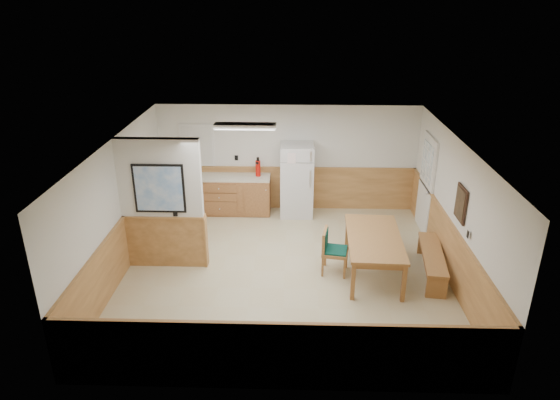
{
  "coord_description": "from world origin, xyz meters",
  "views": [
    {
      "loc": [
        0.16,
        -8.09,
        4.86
      ],
      "look_at": [
        -0.1,
        0.4,
        1.28
      ],
      "focal_mm": 32.0,
      "sensor_mm": 36.0,
      "label": 1
    }
  ],
  "objects_px": {
    "dining_table": "(374,241)",
    "dining_bench": "(432,258)",
    "fire_extinguisher": "(258,168)",
    "dining_chair": "(330,248)",
    "soap_bottle": "(187,172)",
    "refrigerator": "(297,180)"
  },
  "relations": [
    {
      "from": "fire_extinguisher",
      "to": "dining_chair",
      "type": "bearing_deg",
      "value": -73.02
    },
    {
      "from": "refrigerator",
      "to": "fire_extinguisher",
      "type": "distance_m",
      "value": 0.93
    },
    {
      "from": "dining_table",
      "to": "soap_bottle",
      "type": "distance_m",
      "value": 4.77
    },
    {
      "from": "refrigerator",
      "to": "dining_chair",
      "type": "height_order",
      "value": "refrigerator"
    },
    {
      "from": "dining_chair",
      "to": "soap_bottle",
      "type": "distance_m",
      "value": 4.15
    },
    {
      "from": "refrigerator",
      "to": "soap_bottle",
      "type": "bearing_deg",
      "value": 177.87
    },
    {
      "from": "refrigerator",
      "to": "fire_extinguisher",
      "type": "xyz_separation_m",
      "value": [
        -0.89,
        0.1,
        0.25
      ]
    },
    {
      "from": "dining_table",
      "to": "fire_extinguisher",
      "type": "distance_m",
      "value": 3.59
    },
    {
      "from": "soap_bottle",
      "to": "refrigerator",
      "type": "bearing_deg",
      "value": -1.02
    },
    {
      "from": "refrigerator",
      "to": "dining_chair",
      "type": "xyz_separation_m",
      "value": [
        0.63,
        -2.6,
        -0.35
      ]
    },
    {
      "from": "dining_bench",
      "to": "fire_extinguisher",
      "type": "bearing_deg",
      "value": 148.66
    },
    {
      "from": "dining_chair",
      "to": "dining_bench",
      "type": "bearing_deg",
      "value": 8.76
    },
    {
      "from": "fire_extinguisher",
      "to": "soap_bottle",
      "type": "xyz_separation_m",
      "value": [
        -1.64,
        -0.05,
        -0.09
      ]
    },
    {
      "from": "refrigerator",
      "to": "dining_chair",
      "type": "bearing_deg",
      "value": -77.59
    },
    {
      "from": "refrigerator",
      "to": "fire_extinguisher",
      "type": "height_order",
      "value": "refrigerator"
    },
    {
      "from": "dining_table",
      "to": "dining_bench",
      "type": "xyz_separation_m",
      "value": [
        1.08,
        -0.02,
        -0.31
      ]
    },
    {
      "from": "dining_table",
      "to": "dining_chair",
      "type": "xyz_separation_m",
      "value": [
        -0.78,
        0.02,
        -0.17
      ]
    },
    {
      "from": "refrigerator",
      "to": "soap_bottle",
      "type": "xyz_separation_m",
      "value": [
        -2.54,
        0.04,
        0.16
      ]
    },
    {
      "from": "dining_chair",
      "to": "soap_bottle",
      "type": "relative_size",
      "value": 4.09
    },
    {
      "from": "dining_table",
      "to": "dining_bench",
      "type": "distance_m",
      "value": 1.13
    },
    {
      "from": "refrigerator",
      "to": "dining_bench",
      "type": "distance_m",
      "value": 3.66
    },
    {
      "from": "fire_extinguisher",
      "to": "soap_bottle",
      "type": "height_order",
      "value": "fire_extinguisher"
    }
  ]
}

